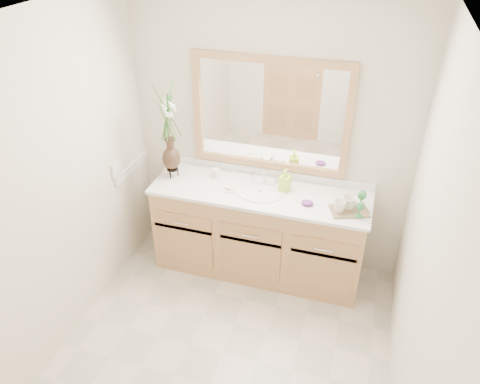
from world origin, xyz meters
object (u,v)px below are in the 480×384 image
(flower_vase, at_px, (168,123))
(tumbler, at_px, (215,173))
(tray, at_px, (349,211))
(soap_bottle, at_px, (285,181))

(flower_vase, distance_m, tumbler, 0.60)
(tumbler, height_order, tray, tumbler)
(tumbler, distance_m, tray, 1.20)
(flower_vase, bearing_deg, tray, -3.78)
(tray, bearing_deg, flower_vase, 155.48)
(flower_vase, xyz_separation_m, tray, (1.54, -0.10, -0.50))
(soap_bottle, height_order, tray, soap_bottle)
(tray, bearing_deg, soap_bottle, 142.17)
(flower_vase, height_order, soap_bottle, flower_vase)
(tumbler, relative_size, tray, 0.28)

